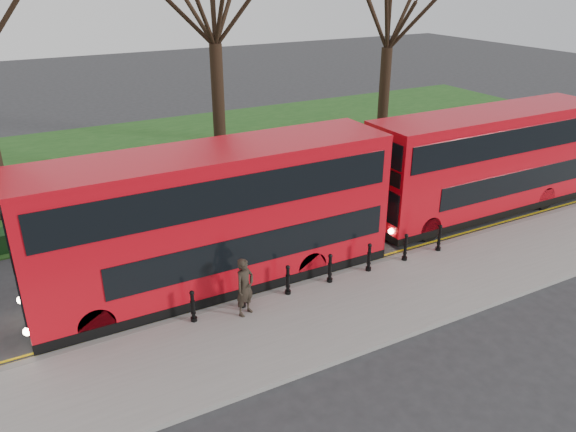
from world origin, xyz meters
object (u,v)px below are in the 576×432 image
bus_lead (215,221)px  pedestrian (245,287)px  bollard_row (330,269)px  bus_rear (486,163)px

bus_lead → pedestrian: bus_lead is taller
bollard_row → bus_rear: 9.68m
bus_rear → bollard_row: bearing=-166.7°
bollard_row → bus_rear: (9.29, 2.20, 1.62)m
bollard_row → pedestrian: 3.37m
bollard_row → bus_rear: bus_rear is taller
bus_rear → pedestrian: size_ratio=6.00×
bus_lead → bus_rear: (12.61, 0.35, -0.15)m
bollard_row → bus_rear: bearing=13.3°
bollard_row → bus_lead: 4.19m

